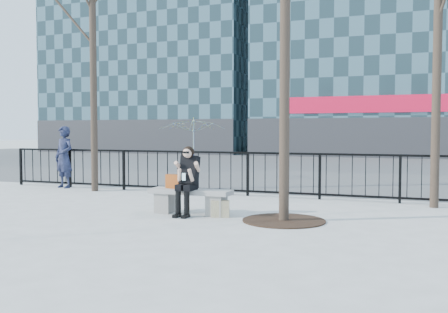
% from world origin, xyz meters
% --- Properties ---
extents(ground, '(120.00, 120.00, 0.00)m').
position_xyz_m(ground, '(0.00, 0.00, 0.00)').
color(ground, '#9E9E99').
rests_on(ground, ground).
extents(street_surface, '(60.00, 23.00, 0.01)m').
position_xyz_m(street_surface, '(0.00, 15.00, 0.00)').
color(street_surface, '#474747').
rests_on(street_surface, ground).
extents(railing, '(14.00, 0.06, 1.10)m').
position_xyz_m(railing, '(0.00, 3.00, 0.55)').
color(railing, black).
rests_on(railing, ground).
extents(building_left, '(16.20, 10.20, 22.60)m').
position_xyz_m(building_left, '(-15.00, 27.00, 11.30)').
color(building_left, slate).
rests_on(building_left, ground).
extents(tree_left, '(2.80, 2.80, 6.50)m').
position_xyz_m(tree_left, '(-4.00, 2.50, 4.86)').
color(tree_left, black).
rests_on(tree_left, ground).
extents(tree_grate, '(1.50, 1.50, 0.02)m').
position_xyz_m(tree_grate, '(1.90, -0.10, 0.01)').
color(tree_grate, black).
rests_on(tree_grate, ground).
extents(bench_main, '(1.65, 0.46, 0.49)m').
position_xyz_m(bench_main, '(0.00, 0.00, 0.30)').
color(bench_main, slate).
rests_on(bench_main, ground).
extents(seated_woman, '(0.50, 0.64, 1.34)m').
position_xyz_m(seated_woman, '(0.00, -0.16, 0.67)').
color(seated_woman, black).
rests_on(seated_woman, ground).
extents(handbag, '(0.36, 0.23, 0.28)m').
position_xyz_m(handbag, '(-0.36, 0.02, 0.63)').
color(handbag, '#943F12').
rests_on(handbag, bench_main).
extents(shopping_bag, '(0.36, 0.22, 0.32)m').
position_xyz_m(shopping_bag, '(0.68, -0.13, 0.16)').
color(shopping_bag, beige).
rests_on(shopping_bag, ground).
extents(standing_man, '(0.73, 0.56, 1.76)m').
position_xyz_m(standing_man, '(-5.25, 2.80, 0.88)').
color(standing_man, black).
rests_on(standing_man, ground).
extents(vendor_umbrella, '(2.66, 2.70, 2.09)m').
position_xyz_m(vendor_umbrella, '(-2.94, 6.59, 1.04)').
color(vendor_umbrella, '#C8D42F').
rests_on(vendor_umbrella, ground).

